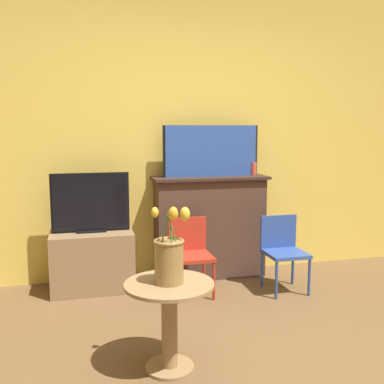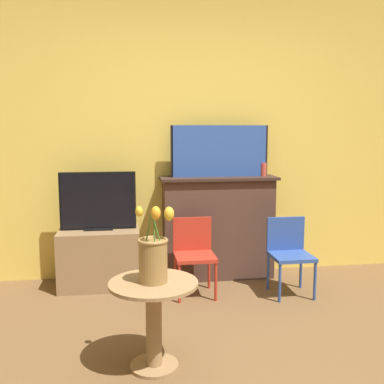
% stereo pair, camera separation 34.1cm
% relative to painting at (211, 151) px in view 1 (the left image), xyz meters
% --- Properties ---
extents(wall_back, '(8.00, 0.06, 2.70)m').
position_rel_painting_xyz_m(wall_back, '(-0.21, 0.17, 0.16)').
color(wall_back, '#EAC651').
rests_on(wall_back, ground).
extents(fireplace_mantel, '(1.08, 0.34, 0.96)m').
position_rel_painting_xyz_m(fireplace_mantel, '(-0.01, -0.01, -0.70)').
color(fireplace_mantel, '#4C3328').
rests_on(fireplace_mantel, ground).
extents(painting, '(0.91, 0.03, 0.47)m').
position_rel_painting_xyz_m(painting, '(0.00, 0.00, 0.00)').
color(painting, black).
rests_on(painting, fireplace_mantel).
extents(mantel_candle, '(0.06, 0.06, 0.12)m').
position_rel_painting_xyz_m(mantel_candle, '(0.42, -0.01, -0.17)').
color(mantel_candle, '#CC4C3D').
rests_on(mantel_candle, fireplace_mantel).
extents(tv_stand, '(0.70, 0.45, 0.51)m').
position_rel_painting_xyz_m(tv_stand, '(-1.11, -0.10, -0.94)').
color(tv_stand, olive).
rests_on(tv_stand, ground).
extents(tv_monitor, '(0.66, 0.12, 0.51)m').
position_rel_painting_xyz_m(tv_monitor, '(-1.11, -0.09, -0.43)').
color(tv_monitor, black).
rests_on(tv_monitor, tv_stand).
extents(chair_red, '(0.33, 0.33, 0.64)m').
position_rel_painting_xyz_m(chair_red, '(-0.30, -0.40, -0.82)').
color(chair_red, '#B22D1E').
rests_on(chair_red, ground).
extents(chair_blue, '(0.33, 0.33, 0.64)m').
position_rel_painting_xyz_m(chair_blue, '(0.50, -0.51, -0.82)').
color(chair_blue, '#2D4C99').
rests_on(chair_blue, ground).
extents(side_table, '(0.52, 0.52, 0.52)m').
position_rel_painting_xyz_m(side_table, '(-0.72, -1.58, -0.85)').
color(side_table, '#99754C').
rests_on(side_table, ground).
extents(vase_tulips, '(0.22, 0.18, 0.45)m').
position_rel_painting_xyz_m(vase_tulips, '(-0.71, -1.58, -0.52)').
color(vase_tulips, olive).
rests_on(vase_tulips, side_table).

